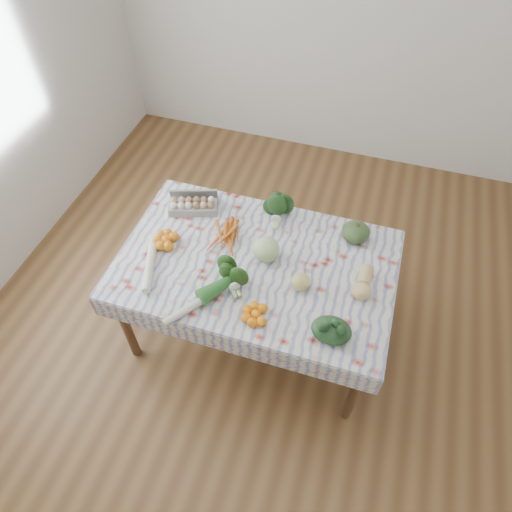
% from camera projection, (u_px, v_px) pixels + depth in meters
% --- Properties ---
extents(ground, '(4.50, 4.50, 0.00)m').
position_uv_depth(ground, '(256.00, 328.00, 3.33)').
color(ground, brown).
rests_on(ground, ground).
extents(wall_back, '(4.00, 0.04, 2.80)m').
position_uv_depth(wall_back, '(341.00, 3.00, 3.63)').
color(wall_back, silver).
rests_on(wall_back, ground).
extents(dining_table, '(1.60, 1.00, 0.75)m').
position_uv_depth(dining_table, '(256.00, 271.00, 2.81)').
color(dining_table, brown).
rests_on(dining_table, ground).
extents(tablecloth, '(1.66, 1.06, 0.01)m').
position_uv_depth(tablecloth, '(256.00, 263.00, 2.75)').
color(tablecloth, silver).
rests_on(tablecloth, dining_table).
extents(egg_carton, '(0.34, 0.22, 0.08)m').
position_uv_depth(egg_carton, '(193.00, 206.00, 2.99)').
color(egg_carton, '#989894').
rests_on(egg_carton, tablecloth).
extents(carrot_bunch, '(0.27, 0.25, 0.04)m').
position_uv_depth(carrot_bunch, '(229.00, 236.00, 2.85)').
color(carrot_bunch, '#C8601A').
rests_on(carrot_bunch, tablecloth).
extents(kale_bunch, '(0.20, 0.18, 0.15)m').
position_uv_depth(kale_bunch, '(277.00, 210.00, 2.93)').
color(kale_bunch, '#1A3B16').
rests_on(kale_bunch, tablecloth).
extents(kabocha_squash, '(0.20, 0.20, 0.11)m').
position_uv_depth(kabocha_squash, '(356.00, 232.00, 2.83)').
color(kabocha_squash, '#3C572B').
rests_on(kabocha_squash, tablecloth).
extents(cabbage, '(0.18, 0.18, 0.16)m').
position_uv_depth(cabbage, '(266.00, 250.00, 2.71)').
color(cabbage, '#ACCB86').
rests_on(cabbage, tablecloth).
extents(butternut_squash, '(0.12, 0.23, 0.10)m').
position_uv_depth(butternut_squash, '(364.00, 282.00, 2.59)').
color(butternut_squash, '#D6B56B').
rests_on(butternut_squash, tablecloth).
extents(orange_cluster, '(0.21, 0.21, 0.07)m').
position_uv_depth(orange_cluster, '(166.00, 240.00, 2.81)').
color(orange_cluster, orange).
rests_on(orange_cluster, tablecloth).
extents(broccoli, '(0.22, 0.22, 0.11)m').
position_uv_depth(broccoli, '(231.00, 278.00, 2.60)').
color(broccoli, '#1F4414').
rests_on(broccoli, tablecloth).
extents(mandarin_cluster, '(0.22, 0.22, 0.06)m').
position_uv_depth(mandarin_cluster, '(256.00, 314.00, 2.48)').
color(mandarin_cluster, orange).
rests_on(mandarin_cluster, tablecloth).
extents(grapefruit, '(0.13, 0.13, 0.11)m').
position_uv_depth(grapefruit, '(301.00, 282.00, 2.59)').
color(grapefruit, '#CABB65').
rests_on(grapefruit, tablecloth).
extents(spinach_bag, '(0.26, 0.24, 0.09)m').
position_uv_depth(spinach_bag, '(331.00, 330.00, 2.39)').
color(spinach_bag, black).
rests_on(spinach_bag, tablecloth).
extents(daikon, '(0.17, 0.36, 0.05)m').
position_uv_depth(daikon, '(150.00, 267.00, 2.69)').
color(daikon, white).
rests_on(daikon, tablecloth).
extents(leek, '(0.29, 0.40, 0.05)m').
position_uv_depth(leek, '(199.00, 302.00, 2.53)').
color(leek, beige).
rests_on(leek, tablecloth).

